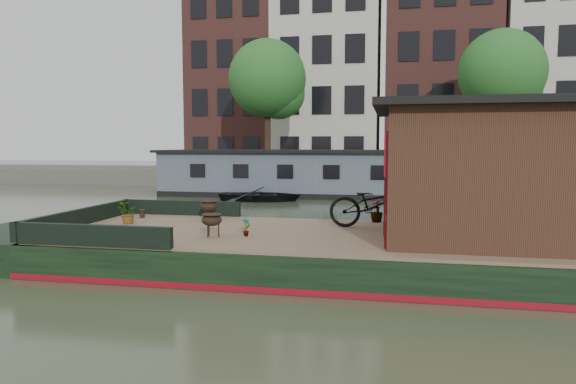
% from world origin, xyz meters
% --- Properties ---
extents(ground, '(120.00, 120.00, 0.00)m').
position_xyz_m(ground, '(0.00, 0.00, 0.00)').
color(ground, '#333E28').
rests_on(ground, ground).
extents(houseboat_hull, '(14.01, 4.02, 0.60)m').
position_xyz_m(houseboat_hull, '(-1.33, 0.00, 0.27)').
color(houseboat_hull, black).
rests_on(houseboat_hull, ground).
extents(houseboat_deck, '(11.80, 3.80, 0.05)m').
position_xyz_m(houseboat_deck, '(0.00, 0.00, 0.62)').
color(houseboat_deck, '#8B7556').
rests_on(houseboat_deck, houseboat_hull).
extents(bow_bulwark, '(3.00, 4.00, 0.35)m').
position_xyz_m(bow_bulwark, '(-5.07, 0.00, 0.82)').
color(bow_bulwark, black).
rests_on(bow_bulwark, houseboat_deck).
extents(cabin, '(4.00, 3.50, 2.42)m').
position_xyz_m(cabin, '(2.19, 0.00, 1.88)').
color(cabin, black).
rests_on(cabin, houseboat_deck).
extents(bicycle, '(1.90, 0.72, 0.99)m').
position_xyz_m(bicycle, '(0.20, 0.84, 1.14)').
color(bicycle, black).
rests_on(bicycle, houseboat_deck).
extents(potted_plant_a, '(0.21, 0.22, 0.35)m').
position_xyz_m(potted_plant_a, '(-2.13, -0.59, 0.83)').
color(potted_plant_a, '#A23D2E').
rests_on(potted_plant_a, houseboat_deck).
extents(potted_plant_c, '(0.52, 0.49, 0.46)m').
position_xyz_m(potted_plant_c, '(-5.06, 0.37, 0.88)').
color(potted_plant_c, '#A53F30').
rests_on(potted_plant_c, houseboat_deck).
extents(potted_plant_d, '(0.40, 0.40, 0.51)m').
position_xyz_m(potted_plant_d, '(0.20, 1.70, 0.91)').
color(potted_plant_d, brown).
rests_on(potted_plant_d, houseboat_deck).
extents(brazier_front, '(0.52, 0.52, 0.43)m').
position_xyz_m(brazier_front, '(-2.73, -0.77, 0.87)').
color(brazier_front, black).
rests_on(brazier_front, houseboat_deck).
extents(brazier_rear, '(0.44, 0.44, 0.44)m').
position_xyz_m(brazier_rear, '(-3.52, 1.21, 0.87)').
color(brazier_rear, black).
rests_on(brazier_rear, houseboat_deck).
extents(bollard_port, '(0.17, 0.17, 0.19)m').
position_xyz_m(bollard_port, '(-5.18, 1.28, 0.75)').
color(bollard_port, black).
rests_on(bollard_port, houseboat_deck).
extents(bollard_stbd, '(0.21, 0.21, 0.24)m').
position_xyz_m(bollard_stbd, '(-4.27, -1.28, 0.77)').
color(bollard_stbd, black).
rests_on(bollard_stbd, houseboat_deck).
extents(dinghy, '(3.52, 2.57, 0.71)m').
position_xyz_m(dinghy, '(-4.89, 11.16, 0.36)').
color(dinghy, black).
rests_on(dinghy, ground).
extents(far_houseboat, '(20.40, 4.40, 2.11)m').
position_xyz_m(far_houseboat, '(0.00, 14.00, 0.97)').
color(far_houseboat, '#4D5667').
rests_on(far_houseboat, ground).
extents(quay, '(60.00, 6.00, 0.90)m').
position_xyz_m(quay, '(0.00, 20.50, 0.45)').
color(quay, '#47443F').
rests_on(quay, ground).
extents(townhouse_row, '(27.25, 8.00, 16.50)m').
position_xyz_m(townhouse_row, '(0.15, 27.50, 7.90)').
color(townhouse_row, brown).
rests_on(townhouse_row, ground).
extents(tree_left, '(4.40, 4.40, 7.40)m').
position_xyz_m(tree_left, '(-6.36, 19.07, 5.89)').
color(tree_left, '#332316').
rests_on(tree_left, quay).
extents(tree_right, '(4.40, 4.40, 7.40)m').
position_xyz_m(tree_right, '(6.14, 19.07, 5.89)').
color(tree_right, '#332316').
rests_on(tree_right, quay).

